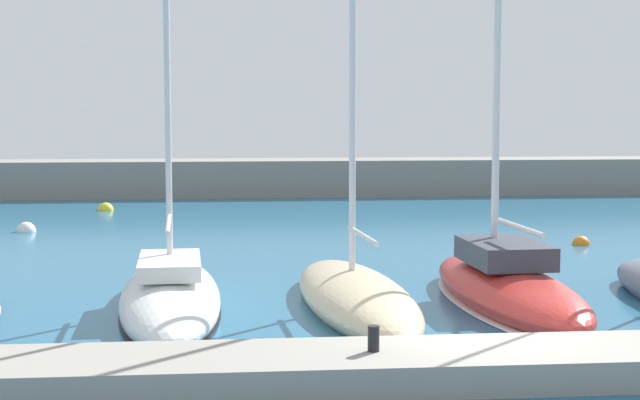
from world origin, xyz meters
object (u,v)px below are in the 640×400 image
Objects in this scene: sailboat_sand_third at (356,294)px; mooring_buoy_yellow at (106,210)px; mooring_buoy_white at (26,232)px; dock_bollard at (374,339)px; sailboat_red_fourth at (507,283)px; sailboat_white_second at (170,294)px; mooring_buoy_orange at (581,245)px.

sailboat_sand_third is 18.86× the size of mooring_buoy_yellow.
mooring_buoy_white is 1.68× the size of dock_bollard.
sailboat_red_fourth is at bearing 56.01° from dock_bollard.
sailboat_white_second is at bearing 84.81° from sailboat_red_fourth.
mooring_buoy_yellow is at bearing 105.61° from dock_bollard.
mooring_buoy_orange is 18.41m from dock_bollard.
sailboat_sand_third is at bearing -97.45° from sailboat_white_second.
sailboat_white_second reaches higher than mooring_buoy_orange.
mooring_buoy_yellow is at bearing 16.44° from sailboat_sand_third.
sailboat_white_second is 22.34× the size of mooring_buoy_white.
dock_bollard is at bearing 171.05° from sailboat_sand_third.
mooring_buoy_white is 23.33m from dock_bollard.
mooring_buoy_yellow reaches higher than mooring_buoy_orange.
dock_bollard is at bearing -64.63° from mooring_buoy_white.
sailboat_white_second is 15.92m from mooring_buoy_white.
sailboat_white_second is 7.91m from sailboat_red_fourth.
dock_bollard reaches higher than mooring_buoy_orange.
sailboat_red_fourth is 21.34× the size of mooring_buoy_white.
sailboat_sand_third is 23.90m from mooring_buoy_yellow.
sailboat_white_second is at bearing 80.85° from sailboat_sand_third.
sailboat_red_fourth reaches higher than sailboat_sand_third.
mooring_buoy_white is (-14.11, 14.96, -0.53)m from sailboat_red_fourth.
mooring_buoy_yellow is 29.50m from dock_bollard.
mooring_buoy_orange is 20.24m from mooring_buoy_white.
mooring_buoy_yellow is (-4.15, 21.99, -0.35)m from sailboat_white_second.
mooring_buoy_orange is at bearing -35.95° from mooring_buoy_yellow.
mooring_buoy_orange is 21.59m from mooring_buoy_yellow.
sailboat_red_fourth is 35.87× the size of dock_bollard.
sailboat_sand_third is 13.25m from mooring_buoy_orange.
sailboat_sand_third is 18.20× the size of mooring_buoy_white.
sailboat_red_fourth is (3.62, 0.06, 0.18)m from sailboat_sand_third.
sailboat_red_fourth is at bearing -93.34° from sailboat_sand_third.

